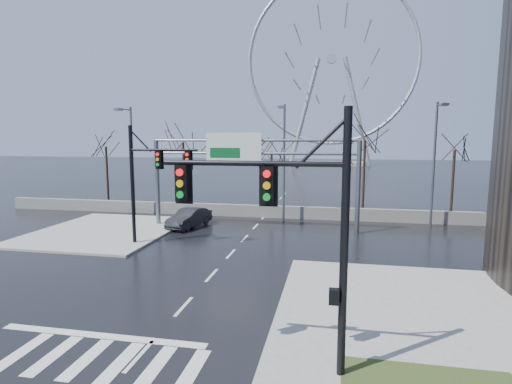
% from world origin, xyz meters
% --- Properties ---
extents(ground, '(260.00, 260.00, 0.00)m').
position_xyz_m(ground, '(0.00, 0.00, 0.00)').
color(ground, black).
rests_on(ground, ground).
extents(sidewalk_right_ext, '(12.00, 10.00, 0.15)m').
position_xyz_m(sidewalk_right_ext, '(10.00, 2.00, 0.07)').
color(sidewalk_right_ext, gray).
rests_on(sidewalk_right_ext, ground).
extents(sidewalk_far, '(10.00, 12.00, 0.15)m').
position_xyz_m(sidewalk_far, '(-11.00, 12.00, 0.07)').
color(sidewalk_far, gray).
rests_on(sidewalk_far, ground).
extents(barrier_wall, '(52.00, 0.50, 1.10)m').
position_xyz_m(barrier_wall, '(0.00, 20.00, 0.55)').
color(barrier_wall, slate).
rests_on(barrier_wall, ground).
extents(signal_mast_near, '(5.52, 0.41, 8.00)m').
position_xyz_m(signal_mast_near, '(5.14, -4.04, 4.87)').
color(signal_mast_near, black).
rests_on(signal_mast_near, ground).
extents(signal_mast_far, '(4.72, 0.41, 8.00)m').
position_xyz_m(signal_mast_far, '(-5.87, 8.96, 4.83)').
color(signal_mast_far, black).
rests_on(signal_mast_far, ground).
extents(sign_gantry, '(16.36, 0.40, 7.60)m').
position_xyz_m(sign_gantry, '(-0.38, 14.96, 5.18)').
color(sign_gantry, slate).
rests_on(sign_gantry, ground).
extents(streetlight_left, '(0.50, 2.55, 10.00)m').
position_xyz_m(streetlight_left, '(-12.00, 18.16, 5.89)').
color(streetlight_left, slate).
rests_on(streetlight_left, ground).
extents(streetlight_mid, '(0.50, 2.55, 10.00)m').
position_xyz_m(streetlight_mid, '(2.00, 18.16, 5.89)').
color(streetlight_mid, slate).
rests_on(streetlight_mid, ground).
extents(streetlight_right, '(0.50, 2.55, 10.00)m').
position_xyz_m(streetlight_right, '(14.00, 18.16, 5.89)').
color(streetlight_right, slate).
rests_on(streetlight_right, ground).
extents(tree_far_left, '(3.50, 3.50, 7.00)m').
position_xyz_m(tree_far_left, '(-18.00, 24.00, 5.57)').
color(tree_far_left, black).
rests_on(tree_far_left, ground).
extents(tree_left, '(3.75, 3.75, 7.50)m').
position_xyz_m(tree_left, '(-9.00, 23.50, 5.98)').
color(tree_left, black).
rests_on(tree_left, ground).
extents(tree_center, '(3.25, 3.25, 6.50)m').
position_xyz_m(tree_center, '(0.00, 24.50, 5.17)').
color(tree_center, black).
rests_on(tree_center, ground).
extents(tree_right, '(3.90, 3.90, 7.80)m').
position_xyz_m(tree_right, '(9.00, 23.50, 6.22)').
color(tree_right, black).
rests_on(tree_right, ground).
extents(tree_far_right, '(3.40, 3.40, 6.80)m').
position_xyz_m(tree_far_right, '(17.00, 24.00, 5.41)').
color(tree_far_right, black).
rests_on(tree_far_right, ground).
extents(ferris_wheel, '(45.00, 6.00, 50.91)m').
position_xyz_m(ferris_wheel, '(5.00, 95.00, 26.13)').
color(ferris_wheel, gray).
rests_on(ferris_wheel, ground).
extents(car, '(2.63, 4.86, 1.52)m').
position_xyz_m(car, '(-5.24, 14.82, 0.76)').
color(car, black).
rests_on(car, ground).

